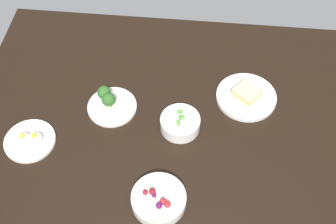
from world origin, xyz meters
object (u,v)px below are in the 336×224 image
plate_broccoli (110,103)px  bowl_berries (159,199)px  plate_sandwich (246,96)px  bowl_peas (180,123)px  plate_eggs (30,140)px

plate_broccoli → bowl_berries: (-21.21, 34.98, -0.03)cm
plate_sandwich → bowl_berries: size_ratio=1.28×
plate_sandwich → bowl_peas: bowl_peas is taller
plate_eggs → plate_sandwich: bearing=-160.1°
plate_sandwich → plate_eggs: bearing=19.9°
plate_eggs → bowl_peas: bearing=-167.6°
plate_eggs → plate_sandwich: 77.09cm
plate_sandwich → bowl_berries: bearing=58.6°
plate_sandwich → bowl_berries: (26.84, 43.97, 0.93)cm
bowl_peas → plate_broccoli: bearing=-14.1°
plate_broccoli → bowl_berries: size_ratio=1.03×
plate_broccoli → plate_eggs: plate_broccoli is taller
plate_broccoli → plate_sandwich: 48.89cm
bowl_peas → bowl_berries: bearing=81.8°
plate_broccoli → bowl_peas: 26.12cm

